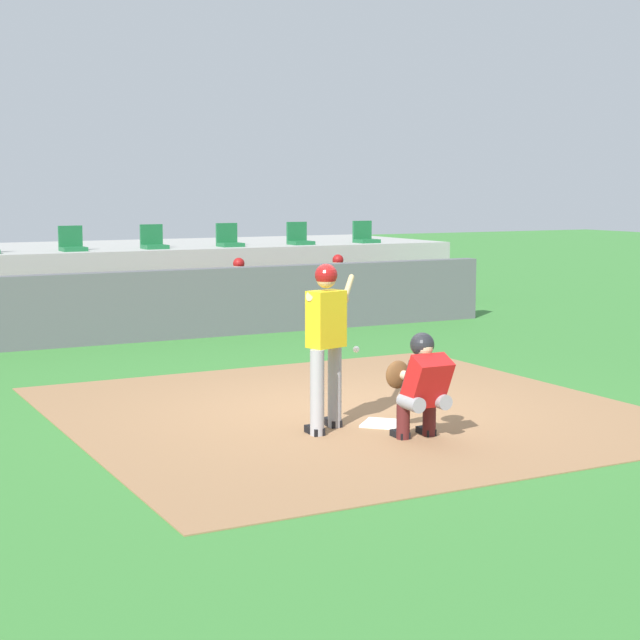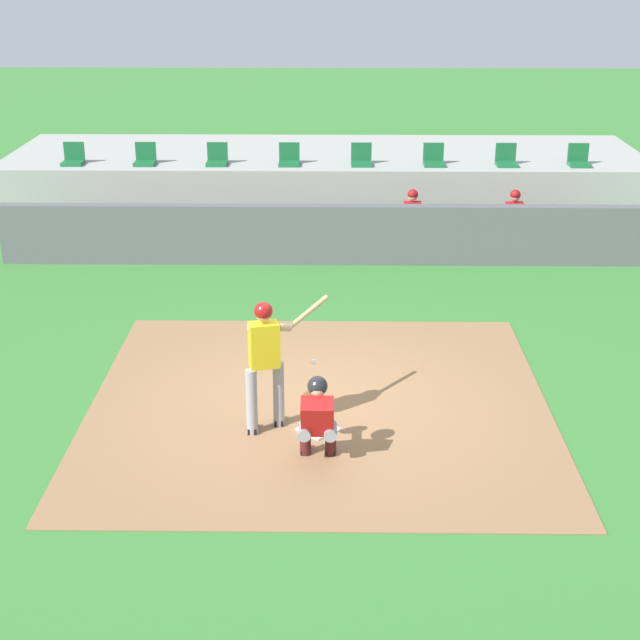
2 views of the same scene
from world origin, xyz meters
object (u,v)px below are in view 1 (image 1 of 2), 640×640
dugout_player_0 (242,291)px  stadium_seat_7 (365,237)px  stadium_seat_4 (153,242)px  stadium_seat_6 (299,238)px  stadium_seat_3 (72,244)px  home_plate (384,423)px  catcher_crouched (421,382)px  stadium_seat_5 (229,240)px  dugout_player_1 (341,286)px  batter_at_plate (327,336)px

dugout_player_0 → stadium_seat_7: stadium_seat_7 is taller
stadium_seat_4 → stadium_seat_6: (3.25, 0.00, 0.00)m
stadium_seat_3 → stadium_seat_4: bearing=0.0°
stadium_seat_4 → home_plate: bearing=-94.6°
catcher_crouched → stadium_seat_7: stadium_seat_7 is taller
stadium_seat_4 → stadium_seat_5: 1.62m
stadium_seat_6 → dugout_player_1: bearing=-92.8°
home_plate → stadium_seat_4: bearing=85.4°
dugout_player_0 → stadium_seat_5: size_ratio=2.71×
catcher_crouched → dugout_player_1: size_ratio=1.23×
home_plate → stadium_seat_4: 10.32m
catcher_crouched → dugout_player_0: size_ratio=1.23×
batter_at_plate → catcher_crouched: 1.12m
stadium_seat_6 → stadium_seat_7: bearing=0.0°
home_plate → stadium_seat_7: size_ratio=0.92×
home_plate → catcher_crouched: 0.94m
home_plate → catcher_crouched: (-0.00, -0.74, 0.58)m
stadium_seat_6 → stadium_seat_3: bearing=180.0°
dugout_player_1 → stadium_seat_6: size_ratio=2.71×
batter_at_plate → dugout_player_0: (2.51, 8.09, -0.36)m
catcher_crouched → stadium_seat_4: stadium_seat_4 is taller
catcher_crouched → stadium_seat_4: size_ratio=3.32×
batter_at_plate → stadium_seat_6: (4.74, 10.13, 0.50)m
batter_at_plate → stadium_seat_7: bearing=57.8°
home_plate → stadium_seat_3: size_ratio=0.92×
stadium_seat_3 → stadium_seat_6: same height
dugout_player_0 → stadium_seat_5: 2.29m
stadium_seat_3 → stadium_seat_5: size_ratio=1.00×
batter_at_plate → catcher_crouched: (0.67, -0.79, -0.43)m
dugout_player_1 → stadium_seat_4: 3.85m
batter_at_plate → dugout_player_0: batter_at_plate is taller
dugout_player_0 → stadium_seat_6: stadium_seat_6 is taller
home_plate → stadium_seat_7: (5.69, 10.18, 1.51)m
batter_at_plate → dugout_player_1: (4.64, 8.09, -0.36)m
batter_at_plate → catcher_crouched: batter_at_plate is taller
home_plate → batter_at_plate: 1.22m
stadium_seat_3 → stadium_seat_6: size_ratio=1.00×
catcher_crouched → home_plate: bearing=89.7°
dugout_player_1 → stadium_seat_6: (0.10, 2.03, 0.86)m
batter_at_plate → stadium_seat_6: size_ratio=3.76×
batter_at_plate → dugout_player_1: 9.33m
stadium_seat_3 → stadium_seat_7: (6.50, 0.00, 0.00)m
catcher_crouched → stadium_seat_7: (5.69, 10.92, 0.93)m
batter_at_plate → dugout_player_0: bearing=72.7°
catcher_crouched → stadium_seat_5: size_ratio=3.32×
catcher_crouched → stadium_seat_6: stadium_seat_6 is taller
catcher_crouched → stadium_seat_3: (-0.81, 10.92, 0.93)m
stadium_seat_6 → batter_at_plate: bearing=-115.1°
stadium_seat_3 → stadium_seat_4: size_ratio=1.00×
home_plate → stadium_seat_7: bearing=60.8°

